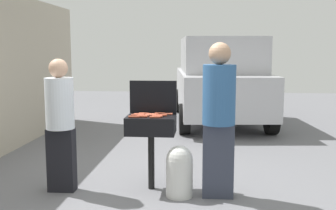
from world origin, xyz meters
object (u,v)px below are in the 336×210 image
bbq_grill (151,127)px  hot_dog_13 (142,116)px  hot_dog_11 (139,114)px  parked_minivan (219,80)px  hot_dog_15 (136,115)px  propane_tank (179,170)px  hot_dog_10 (153,114)px  person_right (219,115)px  hot_dog_2 (144,114)px  hot_dog_4 (167,114)px  hot_dog_7 (160,113)px  hot_dog_12 (144,116)px  hot_dog_5 (157,116)px  hot_dog_0 (151,115)px  hot_dog_8 (162,115)px  hot_dog_3 (155,117)px  hot_dog_14 (150,115)px  hot_dog_1 (134,117)px  person_left (60,120)px  hot_dog_9 (139,115)px  hot_dog_6 (157,116)px

bbq_grill → hot_dog_13: 0.22m
hot_dog_11 → parked_minivan: 5.03m
hot_dog_15 → propane_tank: bearing=-21.9°
hot_dog_10 → person_right: (0.81, -0.26, 0.05)m
hot_dog_2 → hot_dog_4: bearing=-1.1°
hot_dog_7 → hot_dog_12: bearing=-133.1°
hot_dog_5 → hot_dog_4: bearing=63.0°
hot_dog_5 → hot_dog_7: bearing=88.4°
hot_dog_0 → hot_dog_8: (0.14, -0.03, 0.00)m
hot_dog_3 → hot_dog_13: 0.16m
bbq_grill → hot_dog_2: size_ratio=7.14×
parked_minivan → hot_dog_10: bearing=72.9°
hot_dog_7 → parked_minivan: size_ratio=0.03×
hot_dog_13 → person_right: person_right is taller
hot_dog_5 → hot_dog_3: bearing=-112.5°
hot_dog_5 → hot_dog_14: 0.13m
bbq_grill → hot_dog_12: 0.18m
hot_dog_0 → hot_dog_10: size_ratio=1.00×
hot_dog_1 → hot_dog_12: size_ratio=1.00×
hot_dog_3 → hot_dog_7: 0.29m
hot_dog_5 → propane_tank: 0.69m
person_left → parked_minivan: size_ratio=0.36×
hot_dog_11 → hot_dog_14: same height
hot_dog_13 → parked_minivan: size_ratio=0.03×
hot_dog_15 → hot_dog_0: bearing=14.2°
hot_dog_5 → hot_dog_11: bearing=148.5°
hot_dog_3 → hot_dog_4: bearing=63.9°
hot_dog_11 → hot_dog_12: size_ratio=1.00×
person_left → bbq_grill: bearing=20.2°
hot_dog_1 → parked_minivan: parked_minivan is taller
hot_dog_12 → person_right: size_ratio=0.07×
hot_dog_1 → hot_dog_9: size_ratio=1.00×
hot_dog_4 → person_right: 0.70m
hot_dog_6 → hot_dog_12: bearing=-179.6°
hot_dog_6 → person_right: size_ratio=0.07×
hot_dog_11 → hot_dog_13: bearing=-70.3°
hot_dog_2 → hot_dog_8: 0.26m
bbq_grill → hot_dog_8: bearing=-1.5°
hot_dog_4 → hot_dog_13: (-0.29, -0.22, 0.00)m
hot_dog_7 → person_right: (0.73, -0.34, 0.05)m
hot_dog_3 → hot_dog_7: size_ratio=1.00×
hot_dog_8 → hot_dog_15: bearing=-177.1°
hot_dog_6 → hot_dog_10: (-0.07, 0.11, 0.00)m
hot_dog_2 → hot_dog_7: size_ratio=1.00×
hot_dog_8 → hot_dog_10: (-0.12, 0.06, 0.00)m
hot_dog_0 → person_right: bearing=-15.2°
hot_dog_0 → person_right: size_ratio=0.07×
hot_dog_5 → hot_dog_15: 0.28m
hot_dog_0 → hot_dog_6: same height
hot_dog_15 → person_left: 0.93m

